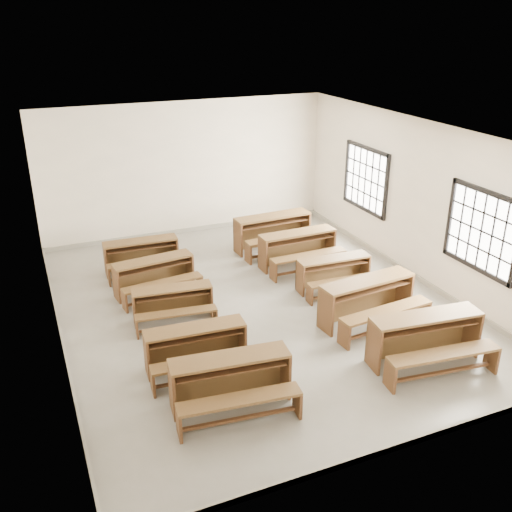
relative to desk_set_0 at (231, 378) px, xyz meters
name	(u,v)px	position (x,y,z in m)	size (l,w,h in m)	color
room	(261,195)	(1.56, 2.57, 1.71)	(8.50, 8.50, 3.20)	gray
desk_set_0	(231,378)	(0.00, 0.00, 0.00)	(1.75, 1.04, 0.75)	brown
desk_set_1	(196,345)	(-0.17, 1.04, -0.03)	(1.59, 0.90, 0.69)	brown
desk_set_2	(173,302)	(-0.10, 2.62, -0.07)	(1.47, 0.89, 0.63)	brown
desk_set_3	(155,274)	(-0.13, 3.82, -0.03)	(1.63, 0.97, 0.69)	brown
desk_set_4	(142,254)	(-0.14, 4.91, -0.04)	(1.56, 0.87, 0.69)	brown
desk_set_5	(426,336)	(3.16, -0.18, 0.03)	(1.86, 1.12, 0.80)	brown
desk_set_6	(368,298)	(3.04, 1.25, 0.03)	(1.85, 1.08, 0.80)	brown
desk_set_7	(334,271)	(3.15, 2.60, -0.05)	(1.50, 0.84, 0.66)	brown
desk_set_8	(299,247)	(3.02, 3.89, 0.00)	(1.69, 0.90, 0.75)	brown
desk_set_9	(274,230)	(2.93, 4.96, 0.03)	(1.82, 1.00, 0.80)	brown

